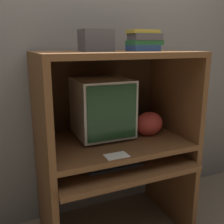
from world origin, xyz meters
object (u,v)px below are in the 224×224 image
object	(u,v)px
keyboard	(113,164)
mouse	(146,157)
snack_bag	(149,124)
book_stack	(144,41)
crt_monitor	(102,108)
storage_box	(96,41)

from	to	relation	value
keyboard	mouse	distance (m)	0.26
mouse	snack_bag	xyz separation A→B (m)	(0.09, 0.13, 0.20)
keyboard	snack_bag	xyz separation A→B (m)	(0.35, 0.14, 0.20)
keyboard	snack_bag	size ratio (longest dim) A/B	1.75
snack_bag	book_stack	xyz separation A→B (m)	(-0.08, -0.03, 0.60)
snack_bag	crt_monitor	bearing A→B (deg)	161.59
storage_box	keyboard	bearing A→B (deg)	-70.95
crt_monitor	mouse	size ratio (longest dim) A/B	7.47
mouse	storage_box	size ratio (longest dim) A/B	0.29
mouse	keyboard	bearing A→B (deg)	-177.62
keyboard	mouse	world-z (taller)	same
crt_monitor	storage_box	distance (m)	0.48
storage_box	crt_monitor	bearing A→B (deg)	50.68
crt_monitor	book_stack	bearing A→B (deg)	-29.00
book_stack	storage_box	world-z (taller)	book_stack
storage_box	book_stack	bearing A→B (deg)	-8.15
keyboard	crt_monitor	bearing A→B (deg)	84.84
crt_monitor	book_stack	distance (m)	0.55
book_stack	mouse	bearing A→B (deg)	-95.14
mouse	storage_box	world-z (taller)	storage_box
crt_monitor	mouse	distance (m)	0.48
crt_monitor	snack_bag	xyz separation A→B (m)	(0.33, -0.11, -0.13)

